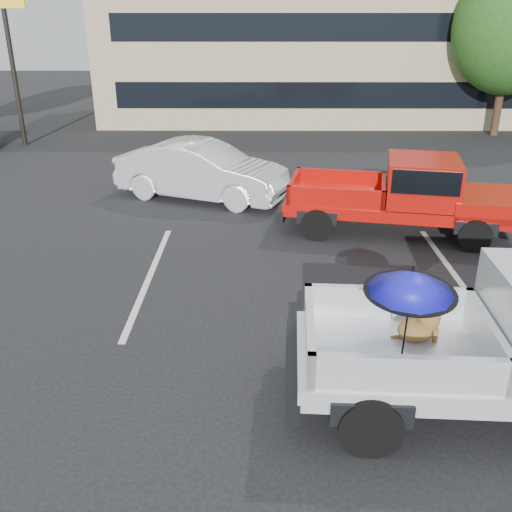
% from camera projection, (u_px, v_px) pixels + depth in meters
% --- Properties ---
extents(ground, '(90.00, 90.00, 0.00)m').
position_uv_depth(ground, '(311.00, 328.00, 9.31)').
color(ground, black).
rests_on(ground, ground).
extents(stripe_left, '(0.12, 5.00, 0.01)m').
position_uv_depth(stripe_left, '(150.00, 276.00, 11.17)').
color(stripe_left, silver).
rests_on(stripe_left, ground).
extents(stripe_right, '(0.12, 5.00, 0.01)m').
position_uv_depth(stripe_right, '(456.00, 277.00, 11.14)').
color(stripe_right, silver).
rests_on(stripe_right, ground).
extents(motel_building, '(20.40, 8.40, 6.30)m').
position_uv_depth(motel_building, '(319.00, 48.00, 27.34)').
color(motel_building, tan).
rests_on(motel_building, ground).
extents(motel_sign, '(1.60, 0.22, 6.00)m').
position_uv_depth(motel_sign, '(5.00, 16.00, 20.41)').
color(motel_sign, black).
rests_on(motel_sign, ground).
extents(tree_right, '(4.46, 4.46, 6.78)m').
position_uv_depth(tree_right, '(511.00, 28.00, 22.32)').
color(tree_right, '#332114').
rests_on(tree_right, ground).
extents(tree_back, '(4.68, 4.68, 7.11)m').
position_uv_depth(tree_back, '(391.00, 20.00, 29.61)').
color(tree_back, '#332114').
rests_on(tree_back, ground).
extents(red_pickup, '(5.62, 2.86, 1.77)m').
position_uv_depth(red_pickup, '(414.00, 193.00, 12.99)').
color(red_pickup, black).
rests_on(red_pickup, ground).
extents(silver_sedan, '(5.00, 3.28, 1.56)m').
position_uv_depth(silver_sedan, '(202.00, 171.00, 15.54)').
color(silver_sedan, silver).
rests_on(silver_sedan, ground).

